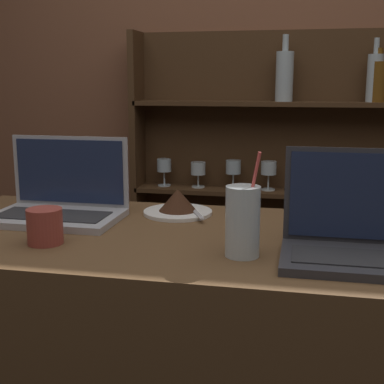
{
  "coord_description": "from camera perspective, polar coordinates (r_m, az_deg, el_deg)",
  "views": [
    {
      "loc": [
        0.16,
        -0.92,
        1.4
      ],
      "look_at": [
        -0.11,
        0.36,
        1.13
      ],
      "focal_mm": 50.0,
      "sensor_mm": 36.0,
      "label": 1
    }
  ],
  "objects": [
    {
      "name": "back_wall",
      "position": [
        2.58,
        8.58,
        10.37
      ],
      "size": [
        7.0,
        0.06,
        2.7
      ],
      "color": "brown",
      "rests_on": "ground_plane"
    },
    {
      "name": "back_shelf",
      "position": [
        2.56,
        10.28,
        -0.65
      ],
      "size": [
        1.46,
        0.18,
        1.63
      ],
      "color": "#472D19",
      "rests_on": "ground_plane"
    },
    {
      "name": "laptop_near",
      "position": [
        1.51,
        -13.9,
        -0.92
      ],
      "size": [
        0.35,
        0.22,
        0.22
      ],
      "color": "#ADADB2",
      "rests_on": "bar_counter"
    },
    {
      "name": "laptop_far",
      "position": [
        1.18,
        17.15,
        -4.44
      ],
      "size": [
        0.31,
        0.21,
        0.23
      ],
      "color": "#333338",
      "rests_on": "bar_counter"
    },
    {
      "name": "cake_plate",
      "position": [
        1.51,
        -1.51,
        -1.31
      ],
      "size": [
        0.19,
        0.19,
        0.07
      ],
      "color": "white",
      "rests_on": "bar_counter"
    },
    {
      "name": "water_glass",
      "position": [
        1.14,
        5.43,
        -3.13
      ],
      "size": [
        0.07,
        0.07,
        0.23
      ],
      "color": "silver",
      "rests_on": "bar_counter"
    },
    {
      "name": "coffee_cup",
      "position": [
        1.28,
        -15.42,
        -3.54
      ],
      "size": [
        0.08,
        0.08,
        0.08
      ],
      "color": "#993D33",
      "rests_on": "bar_counter"
    }
  ]
}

